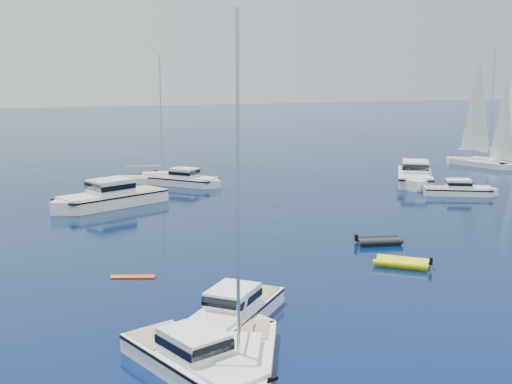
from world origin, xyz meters
The scene contains 14 objects.
ground centered at (0.00, 0.00, 0.00)m, with size 400.00×400.00×0.00m, color #081851.
motor_cruiser_near centered at (-13.33, -2.57, 0.00)m, with size 2.74×8.97×2.35m, color white, non-canonical shape.
motor_cruiser_left centered at (-10.30, 2.24, 0.00)m, with size 2.69×8.81×2.31m, color white, non-canonical shape.
motor_cruiser_centre centered at (-12.12, 33.42, 0.00)m, with size 3.70×12.10×3.18m, color silver, non-canonical shape.
motor_cruiser_far_r centered at (21.64, 27.10, 0.00)m, with size 2.37×7.74×2.03m, color white, non-canonical shape.
motor_cruiser_distant centered at (21.31, 34.62, 0.00)m, with size 3.67×11.99×3.15m, color white, non-canonical shape.
motor_cruiser_horizon centered at (-2.75, 41.89, 0.00)m, with size 2.76×9.02×2.37m, color silver, non-canonical shape.
sailboat_fore centered at (-11.40, -2.54, 0.00)m, with size 2.69×10.35×15.22m, color white, non-canonical shape.
sailboat_centre centered at (-5.59, 45.27, 0.00)m, with size 2.56×9.86×14.49m, color silver, non-canonical shape.
sailboat_sails_r centered at (36.75, 43.16, 0.00)m, with size 2.80×10.78×15.84m, color silver, non-canonical shape.
tender_yellow centered at (2.96, 7.88, 0.00)m, with size 1.98×3.60×0.95m, color #EBEA0D, non-canonical shape.
tender_grey_near centered at (4.37, 13.23, 0.00)m, with size 1.87×3.35×0.95m, color black, non-canonical shape.
tender_grey_far centered at (-6.50, 48.17, 0.00)m, with size 2.26×4.22×0.95m, color black, non-canonical shape.
kayak_orange centered at (-13.61, 11.32, 0.00)m, with size 0.56×2.64×0.30m, color #CF3D09, non-canonical shape.
Camera 1 is at (-19.77, -27.58, 12.43)m, focal length 46.85 mm.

